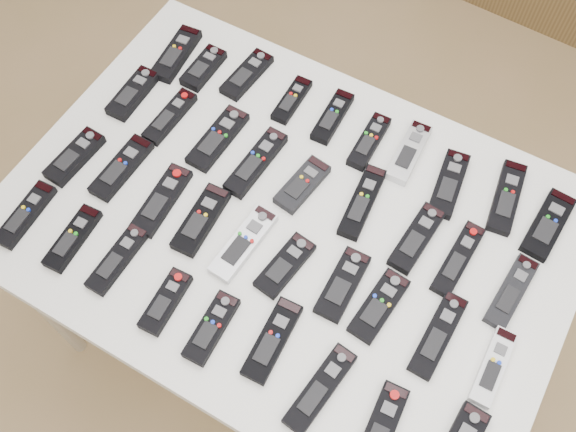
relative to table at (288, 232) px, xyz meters
The scene contains 39 objects.
ground 0.73m from the table, 47.80° to the left, with size 4.00×4.00×0.00m, color #997F4E.
table is the anchor object (origin of this frame).
remote_0 0.56m from the table, 150.80° to the left, with size 0.06×0.18×0.02m, color black.
remote_1 0.49m from the table, 146.26° to the left, with size 0.06×0.14×0.02m, color black.
remote_2 0.43m from the table, 134.02° to the left, with size 0.05×0.16×0.02m, color black.
remote_3 0.34m from the table, 118.28° to the left, with size 0.04×0.14×0.02m, color black.
remote_4 0.31m from the table, 98.74° to the left, with size 0.05×0.16×0.02m, color black.
remote_5 0.29m from the table, 76.86° to the left, with size 0.04×0.16×0.02m, color black.
remote_6 0.34m from the table, 61.46° to the left, with size 0.05×0.17×0.02m, color #B7B7BC.
remote_7 0.38m from the table, 43.37° to the left, with size 0.06×0.17×0.02m, color black.
remote_8 0.50m from the table, 36.07° to the left, with size 0.05×0.19×0.02m, color black.
remote_9 0.58m from the table, 28.27° to the left, with size 0.06×0.18×0.02m, color black.
remote_10 0.53m from the table, 167.51° to the left, with size 0.06×0.16×0.02m, color black.
remote_11 0.41m from the table, 165.58° to the left, with size 0.05×0.17×0.02m, color black.
remote_12 0.28m from the table, 157.59° to the left, with size 0.06×0.19×0.02m, color black.
remote_13 0.18m from the table, 146.83° to the left, with size 0.05×0.20×0.02m, color black.
remote_14 0.12m from the table, 99.23° to the left, with size 0.06×0.15×0.02m, color black.
remote_15 0.19m from the table, 43.35° to the left, with size 0.05×0.19×0.02m, color black.
remote_16 0.29m from the table, 19.67° to the left, with size 0.05×0.17×0.02m, color black.
remote_17 0.38m from the table, 14.53° to the left, with size 0.04×0.18×0.02m, color black.
remote_18 0.50m from the table, ahead, with size 0.05×0.18×0.02m, color black.
remote_19 0.53m from the table, 168.14° to the right, with size 0.06×0.16×0.02m, color black.
remote_20 0.41m from the table, 169.11° to the right, with size 0.05×0.18×0.02m, color black.
remote_21 0.30m from the table, 159.40° to the right, with size 0.06×0.18×0.02m, color black.
remote_22 0.21m from the table, 148.62° to the right, with size 0.06×0.17×0.02m, color black.
remote_23 0.13m from the table, 117.35° to the right, with size 0.05×0.19×0.02m, color #B7B7BC.
remote_24 0.13m from the table, 63.26° to the right, with size 0.06×0.15×0.02m, color black.
remote_25 0.21m from the table, 24.25° to the right, with size 0.06×0.16×0.02m, color black.
remote_26 0.29m from the table, 17.73° to the right, with size 0.06×0.16×0.02m, color black.
remote_27 0.41m from the table, 11.62° to the right, with size 0.05×0.19×0.02m, color black.
remote_28 0.53m from the table, ahead, with size 0.04×0.16×0.02m, color silver.
remote_29 0.59m from the table, 150.98° to the right, with size 0.05×0.17×0.02m, color black.
remote_30 0.48m from the table, 144.01° to the right, with size 0.05×0.16×0.02m, color black.
remote_31 0.39m from the table, 134.89° to the right, with size 0.05×0.17×0.02m, color black.
remote_32 0.33m from the table, 112.24° to the right, with size 0.05×0.14×0.02m, color black.
remote_33 0.31m from the table, 91.55° to the right, with size 0.05×0.15×0.02m, color black.
remote_34 0.29m from the table, 66.57° to the right, with size 0.05×0.18×0.02m, color black.
remote_35 0.39m from the table, 50.70° to the right, with size 0.05×0.19×0.02m, color black.
remote_36 0.49m from the table, 39.13° to the right, with size 0.05×0.18×0.02m, color black.
Camera 1 is at (0.26, -0.68, 2.04)m, focal length 40.00 mm.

